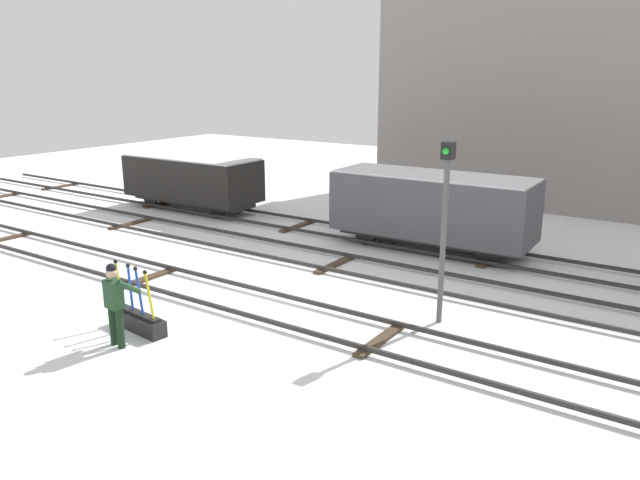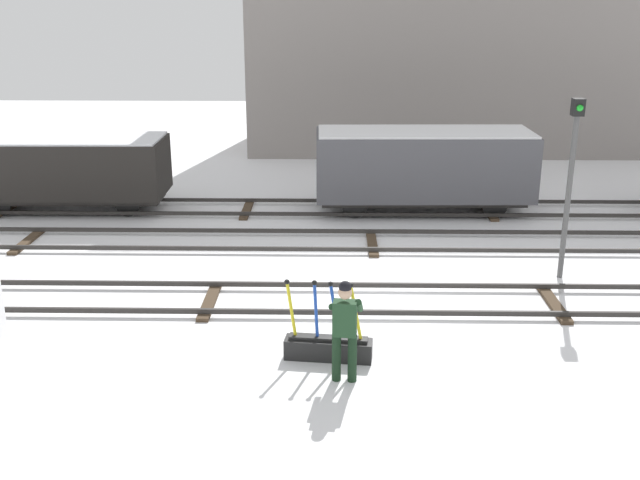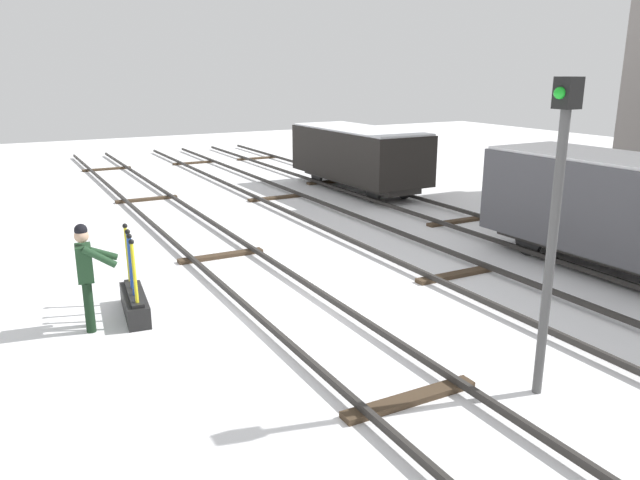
# 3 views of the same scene
# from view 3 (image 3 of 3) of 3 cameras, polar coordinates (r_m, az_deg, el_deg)

# --- Properties ---
(ground_plane) EXTENTS (60.00, 60.00, 0.00)m
(ground_plane) POSITION_cam_3_polar(r_m,az_deg,el_deg) (10.84, -2.85, -6.46)
(ground_plane) COLOR white
(track_main_line) EXTENTS (44.00, 1.94, 0.18)m
(track_main_line) POSITION_cam_3_polar(r_m,az_deg,el_deg) (10.80, -2.86, -5.94)
(track_main_line) COLOR #2D2B28
(track_main_line) RESTS_ON ground_plane
(track_siding_near) EXTENTS (44.00, 1.94, 0.18)m
(track_siding_near) POSITION_cam_3_polar(r_m,az_deg,el_deg) (12.78, 12.60, -2.84)
(track_siding_near) COLOR #2D2B28
(track_siding_near) RESTS_ON ground_plane
(track_siding_far) EXTENTS (44.00, 1.94, 0.18)m
(track_siding_far) POSITION_cam_3_polar(r_m,az_deg,el_deg) (14.87, 21.46, -0.97)
(track_siding_far) COLOR #2D2B28
(track_siding_far) RESTS_ON ground_plane
(switch_lever_frame) EXTENTS (1.55, 0.52, 1.45)m
(switch_lever_frame) POSITION_cam_3_polar(r_m,az_deg,el_deg) (11.00, -16.82, -5.40)
(switch_lever_frame) COLOR black
(switch_lever_frame) RESTS_ON ground_plane
(rail_worker) EXTENTS (0.58, 0.70, 1.75)m
(rail_worker) POSITION_cam_3_polar(r_m,az_deg,el_deg) (10.40, -20.80, -2.65)
(rail_worker) COLOR black
(rail_worker) RESTS_ON ground_plane
(signal_post) EXTENTS (0.24, 0.32, 3.98)m
(signal_post) POSITION_cam_3_polar(r_m,az_deg,el_deg) (7.89, 20.97, 2.58)
(signal_post) COLOR #4C4C4C
(signal_post) RESTS_ON ground_plane
(freight_car_back_track) EXTENTS (6.16, 2.28, 2.38)m
(freight_car_back_track) POSITION_cam_3_polar(r_m,az_deg,el_deg) (13.66, 26.98, 2.50)
(freight_car_back_track) COLOR #2D2B28
(freight_car_back_track) RESTS_ON ground_plane
(freight_car_near_switch) EXTENTS (5.69, 2.24, 2.15)m
(freight_car_near_switch) POSITION_cam_3_polar(r_m,az_deg,el_deg) (21.15, 3.56, 7.90)
(freight_car_near_switch) COLOR #2D2B28
(freight_car_near_switch) RESTS_ON ground_plane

